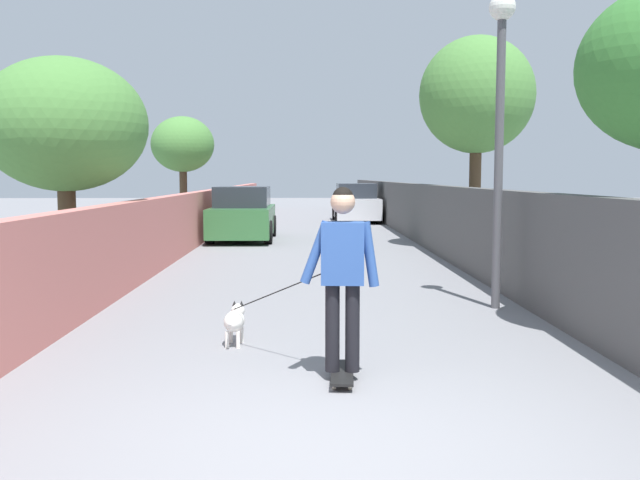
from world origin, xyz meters
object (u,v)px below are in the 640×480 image
(tree_left_mid, at_px, (64,126))
(person_skateboarder, at_px, (343,264))
(tree_left_near, at_px, (183,145))
(lamp_post, at_px, (500,95))
(dog, at_px, (235,320))
(car_far, at_px, (356,204))
(skateboard, at_px, (342,373))
(tree_right_distant, at_px, (477,96))
(car_near, at_px, (243,215))

(tree_left_mid, bearing_deg, person_skateboarder, -143.06)
(tree_left_near, xyz_separation_m, lamp_post, (-13.96, -6.74, 0.07))
(dog, bearing_deg, car_far, -7.83)
(person_skateboarder, distance_m, car_far, 22.01)
(person_skateboarder, bearing_deg, skateboard, 0.00)
(tree_left_mid, xyz_separation_m, car_far, (16.07, -6.15, -1.98))
(tree_right_distant, xyz_separation_m, skateboard, (-11.37, 3.96, -3.76))
(tree_left_near, bearing_deg, tree_left_mid, 179.97)
(skateboard, xyz_separation_m, car_far, (21.94, -1.73, 0.65))
(person_skateboarder, distance_m, dog, 1.91)
(skateboard, relative_size, dog, 0.49)
(tree_right_distant, height_order, person_skateboarder, tree_right_distant)
(tree_left_near, distance_m, car_near, 4.67)
(tree_left_near, bearing_deg, dog, -168.33)
(tree_right_distant, xyz_separation_m, dog, (-10.02, 5.06, -3.56))
(dog, bearing_deg, tree_left_near, 11.67)
(skateboard, relative_size, car_near, 0.21)
(tree_right_distant, distance_m, lamp_post, 8.17)
(lamp_post, distance_m, car_far, 18.67)
(dog, bearing_deg, tree_right_distant, -26.80)
(tree_left_near, bearing_deg, skateboard, -165.76)
(dog, relative_size, car_near, 0.42)
(tree_left_mid, relative_size, person_skateboarder, 2.31)
(tree_left_mid, distance_m, tree_right_distant, 10.08)
(tree_left_near, xyz_separation_m, dog, (-16.02, -3.31, -2.59))
(tree_right_distant, height_order, lamp_post, tree_right_distant)
(car_near, height_order, car_far, same)
(tree_left_near, height_order, dog, tree_left_near)
(tree_left_near, distance_m, lamp_post, 15.50)
(lamp_post, height_order, skateboard, lamp_post)
(car_near, distance_m, car_far, 8.90)
(dog, bearing_deg, car_near, 4.65)
(skateboard, xyz_separation_m, dog, (1.36, 1.10, 0.21))
(tree_left_near, relative_size, dog, 2.30)
(lamp_post, relative_size, person_skateboarder, 2.58)
(dog, distance_m, car_near, 12.61)
(person_skateboarder, bearing_deg, car_near, 8.67)
(lamp_post, xyz_separation_m, car_near, (10.50, 4.45, -2.22))
(tree_left_near, distance_m, skateboard, 18.14)
(lamp_post, bearing_deg, tree_left_mid, 70.00)
(lamp_post, bearing_deg, person_skateboarder, 145.67)
(tree_right_distant, height_order, skateboard, tree_right_distant)
(tree_left_mid, xyz_separation_m, lamp_post, (-2.46, -6.75, 0.24))
(person_skateboarder, bearing_deg, tree_left_near, 14.24)
(lamp_post, distance_m, car_near, 11.62)
(car_far, bearing_deg, dog, 172.17)
(tree_left_mid, relative_size, dog, 2.31)
(person_skateboarder, xyz_separation_m, dog, (1.36, 1.10, -0.78))
(tree_right_distant, height_order, car_near, tree_right_distant)
(dog, xyz_separation_m, car_far, (20.59, -2.83, 0.44))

